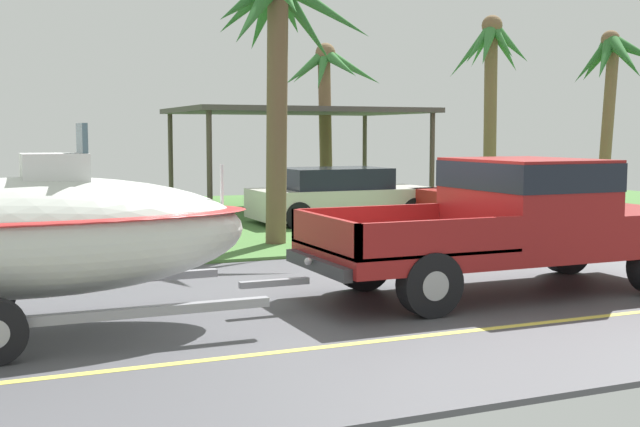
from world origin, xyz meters
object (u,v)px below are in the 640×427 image
boat_on_trailer (32,236)px  parked_sedan_far (506,196)px  carport_awning (297,113)px  palm_tree_far_left (276,35)px  pickup_truck_towing (523,218)px  palm_tree_near_right (491,65)px  parked_sedan_near (340,197)px  palm_tree_mid (327,86)px  palm_tree_far_right (612,71)px

boat_on_trailer → parked_sedan_far: bearing=32.4°
carport_awning → palm_tree_far_left: bearing=-114.5°
pickup_truck_towing → palm_tree_near_right: (8.48, 13.08, 3.37)m
parked_sedan_far → palm_tree_near_right: bearing=58.8°
parked_sedan_near → carport_awning: (0.43, 3.90, 2.12)m
boat_on_trailer → palm_tree_mid: 17.81m
boat_on_trailer → palm_tree_far_right: 18.76m
parked_sedan_near → parked_sedan_far: size_ratio=0.96×
palm_tree_far_right → palm_tree_far_left: bearing=-163.7°
pickup_truck_towing → boat_on_trailer: size_ratio=0.97×
palm_tree_near_right → palm_tree_far_left: bearing=-143.6°
parked_sedan_far → carport_awning: bearing=122.2°
palm_tree_near_right → palm_tree_mid: palm_tree_near_right is taller
palm_tree_mid → palm_tree_far_left: palm_tree_far_left is taller
pickup_truck_towing → palm_tree_near_right: palm_tree_near_right is taller
parked_sedan_near → palm_tree_far_left: size_ratio=0.81×
carport_awning → palm_tree_mid: palm_tree_mid is taller
palm_tree_far_left → parked_sedan_near: bearing=48.5°
boat_on_trailer → palm_tree_near_right: size_ratio=0.99×
carport_awning → palm_tree_far_left: palm_tree_far_left is taller
palm_tree_far_left → carport_awning: bearing=65.5°
palm_tree_near_right → palm_tree_far_right: 4.33m
palm_tree_near_right → parked_sedan_near: bearing=-149.6°
parked_sedan_near → carport_awning: size_ratio=0.64×
palm_tree_far_left → boat_on_trailer: bearing=-131.2°
carport_awning → palm_tree_far_right: (8.10, -3.75, 1.17)m
boat_on_trailer → palm_tree_far_left: (4.92, 5.63, 2.99)m
pickup_truck_towing → boat_on_trailer: boat_on_trailer is taller
parked_sedan_far → carport_awning: (-3.39, 5.38, 2.11)m
parked_sedan_far → pickup_truck_towing: bearing=-124.3°
parked_sedan_far → palm_tree_far_right: size_ratio=0.90×
boat_on_trailer → palm_tree_near_right: palm_tree_near_right is taller
palm_tree_near_right → palm_tree_far_left: (-10.10, -7.45, -0.32)m
parked_sedan_near → pickup_truck_towing: bearing=-97.6°
boat_on_trailer → palm_tree_far_right: size_ratio=1.16×
parked_sedan_near → palm_tree_mid: size_ratio=0.88×
parked_sedan_near → carport_awning: carport_awning is taller
palm_tree_mid → boat_on_trailer: bearing=-124.2°
palm_tree_far_left → palm_tree_far_right: size_ratio=1.07×
pickup_truck_towing → palm_tree_mid: 15.19m
pickup_truck_towing → carport_awning: (1.60, 12.69, 1.75)m
boat_on_trailer → palm_tree_mid: palm_tree_mid is taller
palm_tree_near_right → palm_tree_mid: 5.38m
pickup_truck_towing → palm_tree_far_left: 6.60m
pickup_truck_towing → palm_tree_far_right: size_ratio=1.12×
parked_sedan_near → parked_sedan_far: 4.09m
parked_sedan_far → palm_tree_near_right: size_ratio=0.77×
palm_tree_far_right → palm_tree_mid: bearing=138.4°
palm_tree_far_right → parked_sedan_far: bearing=-160.9°
boat_on_trailer → palm_tree_far_left: 8.05m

